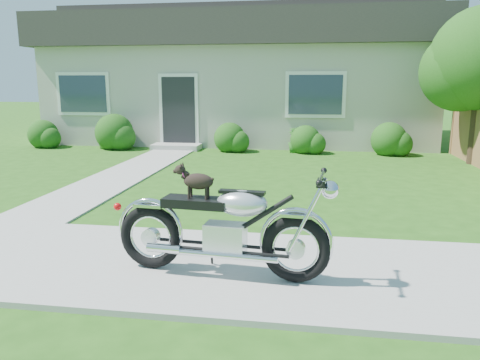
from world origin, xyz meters
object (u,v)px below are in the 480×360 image
house (243,76)px  motorcycle_with_dog (225,228)px  potted_plant_left (106,136)px  potted_plant_right (295,140)px

house → motorcycle_with_dog: 12.49m
potted_plant_left → potted_plant_right: potted_plant_left is taller
potted_plant_left → potted_plant_right: bearing=0.0°
potted_plant_right → potted_plant_left: bearing=180.0°
potted_plant_left → motorcycle_with_dog: motorcycle_with_dog is taller
potted_plant_left → motorcycle_with_dog: 10.29m
house → motorcycle_with_dog: (1.62, -12.28, -1.62)m
house → potted_plant_left: 5.33m
house → potted_plant_right: bearing=-60.2°
potted_plant_left → motorcycle_with_dog: bearing=-59.2°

